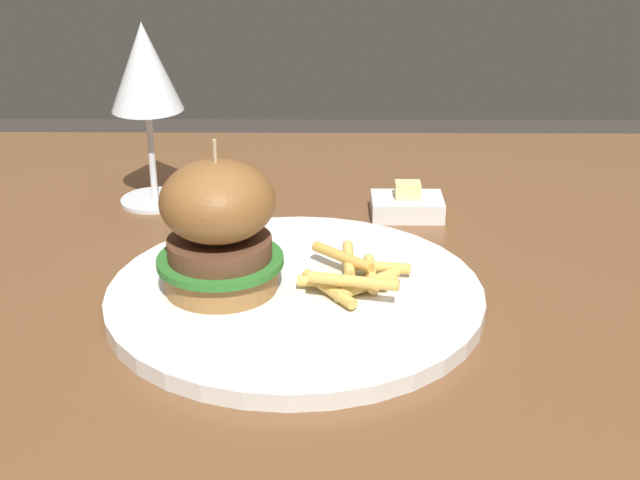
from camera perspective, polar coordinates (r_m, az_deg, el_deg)
The scene contains 6 objects.
dining_table at distance 0.84m, azimuth 3.89°, elevation -7.49°, with size 1.24×0.80×0.74m.
main_plate at distance 0.73m, azimuth -1.60°, elevation -3.62°, with size 0.31×0.31×0.01m, color white.
burger_sandwich at distance 0.71m, azimuth -6.50°, elevation 0.83°, with size 0.10×0.10×0.13m.
fries_pile at distance 0.72m, azimuth 2.24°, elevation -2.28°, with size 0.09×0.11×0.02m.
wine_glass at distance 0.91m, azimuth -11.13°, elevation 10.42°, with size 0.07×0.07×0.19m.
butter_dish at distance 0.90m, azimuth 5.60°, elevation 2.24°, with size 0.07×0.05×0.04m.
Camera 1 is at (-0.05, -0.72, 1.08)m, focal length 50.00 mm.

